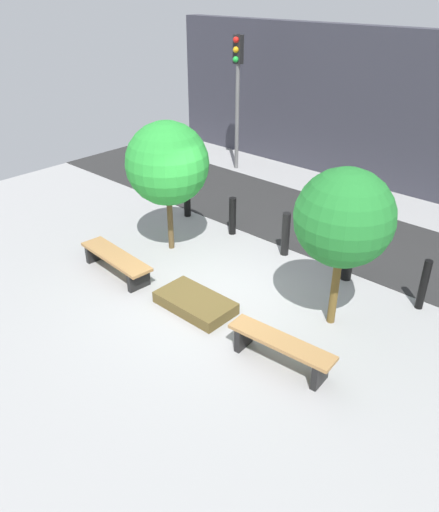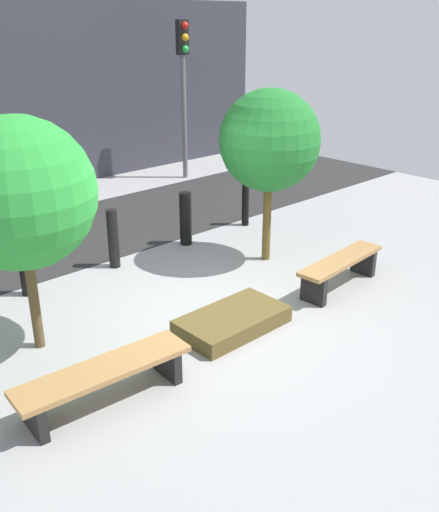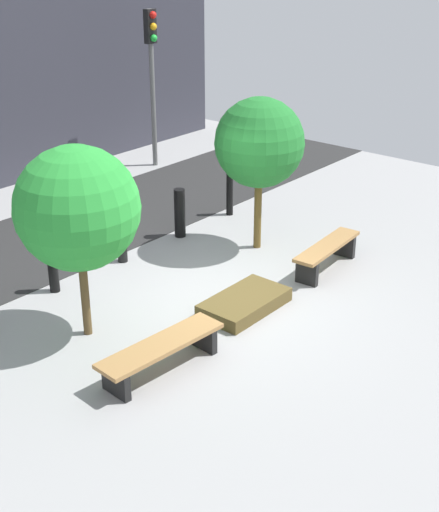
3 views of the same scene
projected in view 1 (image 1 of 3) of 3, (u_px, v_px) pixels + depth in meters
The scene contains 14 objects.
ground_plane at pixel (210, 299), 9.42m from camera, with size 18.00×18.00×0.00m, color #959595.
road_strip at pixel (328, 228), 12.12m from camera, with size 18.00×3.10×0.01m, color #282828.
building_facade at pixel (406, 114), 13.38m from camera, with size 16.20×0.50×4.24m, color #33333D.
bench_left at pixel (116, 260), 10.10m from camera, with size 1.94×0.62×0.42m.
bench_right at pixel (281, 347), 7.67m from camera, with size 1.77×0.52×0.47m.
planter_bed at pixel (195, 303), 9.12m from camera, with size 1.45×0.80×0.22m, color brown.
tree_behind_left_bench at pixel (167, 164), 10.28m from camera, with size 1.74×1.74×2.84m.
tree_behind_right_bench at pixel (344, 218), 7.84m from camera, with size 1.60×1.60×2.81m.
bollard_far_left at pixel (187, 199), 12.52m from camera, with size 0.17×0.17×0.92m, color black.
bollard_left at pixel (233, 216), 11.64m from camera, with size 0.17×0.17×0.90m, color black.
bollard_center at pixel (286, 234), 10.73m from camera, with size 0.18×0.18×0.98m, color black.
bollard_right at pixel (348, 258), 9.84m from camera, with size 0.22×0.22×0.96m, color black.
bollard_far_right at pixel (424, 285), 8.94m from camera, with size 0.14×0.14×0.99m, color black.
traffic_light_west at pixel (237, 80), 14.66m from camera, with size 0.28×0.27×3.93m.
Camera 1 is at (5.42, -5.67, 5.28)m, focal length 35.00 mm.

